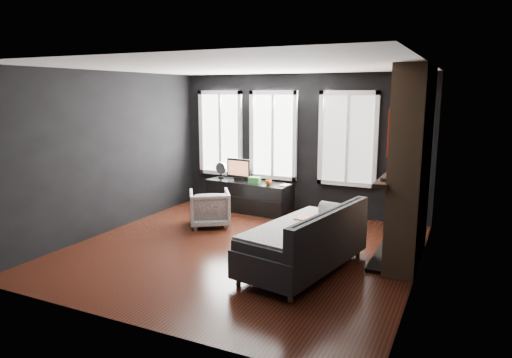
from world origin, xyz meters
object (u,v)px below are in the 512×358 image
at_px(monitor, 239,168).
at_px(book, 281,179).
at_px(armchair, 210,206).
at_px(mug, 268,182).
at_px(sofa, 304,238).
at_px(mantel_vase, 397,163).
at_px(media_console, 249,196).

height_order(monitor, book, monitor).
relative_size(monitor, book, 2.55).
relative_size(armchair, mug, 5.74).
height_order(sofa, monitor, monitor).
height_order(mug, mantel_vase, mantel_vase).
bearing_deg(mantel_vase, mug, 159.64).
bearing_deg(media_console, armchair, -93.12).
bearing_deg(mug, sofa, -56.27).
bearing_deg(monitor, mantel_vase, -13.44).
height_order(monitor, mug, monitor).
distance_m(monitor, mantel_vase, 3.44).
xyz_separation_m(sofa, media_console, (-2.00, 2.42, -0.14)).
bearing_deg(media_console, monitor, 172.75).
bearing_deg(mantel_vase, armchair, -177.27).
distance_m(mug, book, 0.25).
xyz_separation_m(book, mantel_vase, (2.25, -1.02, 0.60)).
xyz_separation_m(armchair, media_console, (0.20, 1.20, -0.05)).
distance_m(media_console, book, 0.81).
bearing_deg(armchair, book, -161.47).
xyz_separation_m(media_console, mug, (0.47, -0.13, 0.36)).
xyz_separation_m(armchair, mug, (0.67, 1.07, 0.31)).
distance_m(sofa, armchair, 2.52).
relative_size(book, mantel_vase, 1.22).
height_order(book, mantel_vase, mantel_vase).
xyz_separation_m(monitor, mug, (0.74, -0.19, -0.18)).
height_order(media_console, mug, mug).
height_order(sofa, armchair, sofa).
bearing_deg(armchair, media_console, -133.22).
distance_m(mug, mantel_vase, 2.72).
xyz_separation_m(armchair, mantel_vase, (3.15, 0.15, 0.96)).
xyz_separation_m(armchair, book, (0.90, 1.17, 0.36)).
height_order(media_console, mantel_vase, mantel_vase).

